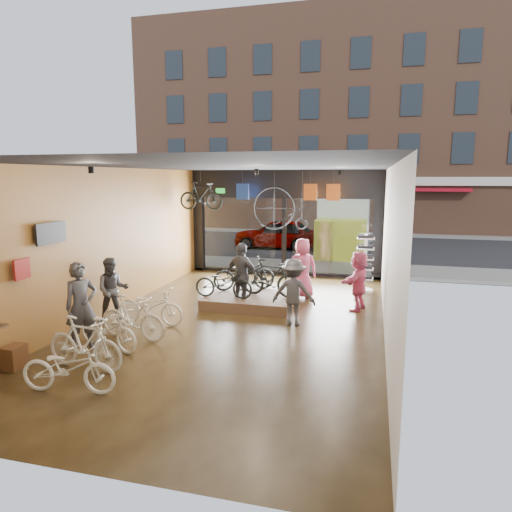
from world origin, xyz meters
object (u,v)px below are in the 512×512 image
(floor_bike_0, at_px, (69,368))
(floor_bike_4, at_px, (150,306))
(street_car, at_px, (277,234))
(customer_4, at_px, (302,268))
(customer_2, at_px, (242,276))
(floor_bike_3, at_px, (132,318))
(floor_bike_1, at_px, (85,343))
(customer_5, at_px, (358,281))
(penny_farthing, at_px, (283,210))
(display_bike_mid, at_px, (270,278))
(hung_bike, at_px, (201,196))
(box_truck, at_px, (344,227))
(floor_bike_2, at_px, (108,328))
(display_bike_right, at_px, (244,274))
(display_bike_left, at_px, (224,283))
(customer_3, at_px, (294,292))
(customer_0, at_px, (81,306))
(customer_1, at_px, (113,290))
(display_platform, at_px, (250,300))

(floor_bike_0, relative_size, floor_bike_4, 0.95)
(street_car, bearing_deg, customer_4, 16.29)
(customer_2, bearing_deg, floor_bike_3, 84.06)
(floor_bike_1, xyz_separation_m, floor_bike_3, (0.05, 1.65, -0.00))
(floor_bike_3, distance_m, customer_5, 5.96)
(customer_4, bearing_deg, penny_farthing, -79.43)
(display_bike_mid, relative_size, hung_bike, 1.09)
(customer_5, height_order, hung_bike, hung_bike)
(floor_bike_3, bearing_deg, floor_bike_0, -166.41)
(street_car, relative_size, box_truck, 0.66)
(floor_bike_2, relative_size, display_bike_right, 0.93)
(customer_5, bearing_deg, display_bike_left, -60.83)
(display_bike_mid, bearing_deg, display_bike_right, 69.44)
(floor_bike_3, xyz_separation_m, floor_bike_4, (-0.11, 1.06, -0.05))
(floor_bike_0, distance_m, display_bike_mid, 6.21)
(floor_bike_4, relative_size, penny_farthing, 0.99)
(customer_4, bearing_deg, box_truck, -114.95)
(display_bike_left, relative_size, customer_3, 0.99)
(customer_0, bearing_deg, street_car, 31.76)
(display_bike_left, bearing_deg, floor_bike_1, 164.11)
(street_car, height_order, customer_0, customer_0)
(customer_4, xyz_separation_m, hung_bike, (-3.70, 1.40, 2.03))
(display_bike_mid, bearing_deg, box_truck, 1.67)
(customer_3, xyz_separation_m, customer_4, (-0.19, 2.56, 0.08))
(penny_farthing, bearing_deg, box_truck, 76.78)
(floor_bike_2, bearing_deg, customer_5, -32.77)
(customer_1, bearing_deg, hung_bike, 52.47)
(street_car, height_order, customer_3, customer_3)
(street_car, height_order, penny_farthing, penny_farthing)
(customer_2, bearing_deg, floor_bike_1, 92.88)
(customer_3, bearing_deg, customer_2, -32.55)
(street_car, xyz_separation_m, customer_3, (2.88, -11.77, 0.08))
(floor_bike_2, bearing_deg, display_bike_left, -5.53)
(floor_bike_1, bearing_deg, floor_bike_2, 15.79)
(box_truck, height_order, customer_2, box_truck)
(customer_1, xyz_separation_m, penny_farthing, (3.26, 4.95, 1.69))
(floor_bike_4, height_order, customer_5, customer_5)
(floor_bike_0, distance_m, floor_bike_2, 1.98)
(floor_bike_1, distance_m, customer_0, 1.20)
(floor_bike_2, distance_m, customer_0, 0.71)
(floor_bike_3, relative_size, floor_bike_4, 0.97)
(display_platform, height_order, hung_bike, hung_bike)
(street_car, bearing_deg, display_platform, 7.77)
(customer_0, height_order, penny_farthing, penny_farthing)
(street_car, height_order, display_platform, street_car)
(customer_0, distance_m, customer_3, 4.79)
(street_car, xyz_separation_m, display_bike_right, (1.08, -9.83, 0.03))
(floor_bike_1, xyz_separation_m, customer_2, (1.71, 4.62, 0.40))
(floor_bike_1, xyz_separation_m, display_bike_left, (1.24, 4.46, 0.22))
(customer_5, bearing_deg, floor_bike_1, -25.87)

